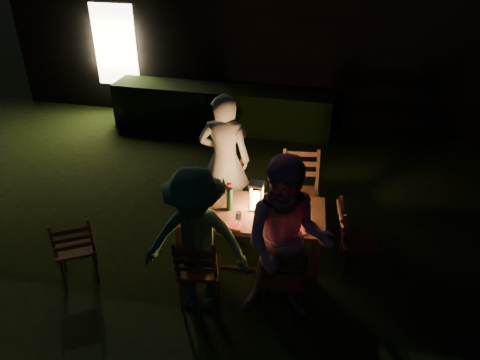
% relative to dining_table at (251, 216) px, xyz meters
% --- Properties ---
extents(garden_envelope, '(40.00, 40.00, 3.20)m').
position_rel_dining_table_xyz_m(garden_envelope, '(-0.90, 6.17, 0.94)').
color(garden_envelope, black).
rests_on(garden_envelope, ground).
extents(dining_table, '(1.76, 0.98, 0.70)m').
position_rel_dining_table_xyz_m(dining_table, '(0.00, 0.00, 0.00)').
color(dining_table, '#482A18').
rests_on(dining_table, ground).
extents(chair_near_left, '(0.50, 0.53, 0.97)m').
position_rel_dining_table_xyz_m(chair_near_left, '(-0.38, -0.81, -0.34)').
color(chair_near_left, '#482A18').
rests_on(chair_near_left, ground).
extents(chair_near_right, '(0.44, 0.48, 0.99)m').
position_rel_dining_table_xyz_m(chair_near_right, '(0.51, -0.73, -0.34)').
color(chair_near_right, '#482A18').
rests_on(chair_near_right, ground).
extents(chair_far_left, '(0.41, 0.44, 0.90)m').
position_rel_dining_table_xyz_m(chair_far_left, '(-0.51, 0.73, -0.36)').
color(chair_far_left, '#482A18').
rests_on(chair_far_left, ground).
extents(chair_far_right, '(0.56, 0.59, 1.08)m').
position_rel_dining_table_xyz_m(chair_far_right, '(0.48, 0.82, -0.31)').
color(chair_far_right, '#482A18').
rests_on(chair_far_right, ground).
extents(chair_end, '(0.51, 0.48, 0.93)m').
position_rel_dining_table_xyz_m(chair_end, '(1.23, 0.10, -0.35)').
color(chair_end, '#482A18').
rests_on(chair_end, ground).
extents(chair_spare, '(0.60, 0.61, 0.96)m').
position_rel_dining_table_xyz_m(chair_spare, '(-1.83, -0.78, -0.35)').
color(chair_spare, '#482A18').
rests_on(chair_spare, ground).
extents(person_house_side, '(0.69, 0.49, 1.81)m').
position_rel_dining_table_xyz_m(person_house_side, '(-0.52, 0.78, 0.27)').
color(person_house_side, beige).
rests_on(person_house_side, ground).
extents(person_opp_right, '(0.95, 0.77, 1.84)m').
position_rel_dining_table_xyz_m(person_opp_right, '(0.52, -0.78, 0.29)').
color(person_opp_right, '#BA8092').
rests_on(person_opp_right, ground).
extents(person_opp_left, '(1.12, 0.71, 1.66)m').
position_rel_dining_table_xyz_m(person_opp_left, '(-0.38, -0.86, 0.20)').
color(person_opp_left, '#2C5937').
rests_on(person_opp_left, ground).
extents(lantern, '(0.16, 0.16, 0.35)m').
position_rel_dining_table_xyz_m(lantern, '(0.05, 0.05, 0.23)').
color(lantern, white).
rests_on(lantern, dining_table).
extents(plate_far_left, '(0.25, 0.25, 0.01)m').
position_rel_dining_table_xyz_m(plate_far_left, '(-0.57, 0.17, 0.08)').
color(plate_far_left, white).
rests_on(plate_far_left, dining_table).
extents(plate_near_left, '(0.25, 0.25, 0.01)m').
position_rel_dining_table_xyz_m(plate_near_left, '(-0.53, -0.27, 0.08)').
color(plate_near_left, white).
rests_on(plate_near_left, dining_table).
extents(plate_far_right, '(0.25, 0.25, 0.01)m').
position_rel_dining_table_xyz_m(plate_far_right, '(0.43, 0.26, 0.08)').
color(plate_far_right, white).
rests_on(plate_far_right, dining_table).
extents(plate_near_right, '(0.25, 0.25, 0.01)m').
position_rel_dining_table_xyz_m(plate_near_right, '(0.47, -0.18, 0.08)').
color(plate_near_right, white).
rests_on(plate_near_right, dining_table).
extents(wineglass_a, '(0.06, 0.06, 0.18)m').
position_rel_dining_table_xyz_m(wineglass_a, '(-0.32, 0.25, 0.16)').
color(wineglass_a, '#59070F').
rests_on(wineglass_a, dining_table).
extents(wineglass_b, '(0.06, 0.06, 0.18)m').
position_rel_dining_table_xyz_m(wineglass_b, '(-0.71, -0.18, 0.16)').
color(wineglass_b, '#59070F').
rests_on(wineglass_b, dining_table).
extents(wineglass_c, '(0.06, 0.06, 0.18)m').
position_rel_dining_table_xyz_m(wineglass_c, '(0.32, -0.25, 0.16)').
color(wineglass_c, '#59070F').
rests_on(wineglass_c, dining_table).
extents(wineglass_d, '(0.06, 0.06, 0.18)m').
position_rel_dining_table_xyz_m(wineglass_d, '(0.60, 0.23, 0.16)').
color(wineglass_d, '#59070F').
rests_on(wineglass_d, dining_table).
extents(wineglass_e, '(0.06, 0.06, 0.18)m').
position_rel_dining_table_xyz_m(wineglass_e, '(-0.07, -0.31, 0.16)').
color(wineglass_e, silver).
rests_on(wineglass_e, dining_table).
extents(bottle_table, '(0.07, 0.07, 0.28)m').
position_rel_dining_table_xyz_m(bottle_table, '(-0.25, -0.02, 0.21)').
color(bottle_table, '#0F471E').
rests_on(bottle_table, dining_table).
extents(napkin_left, '(0.18, 0.14, 0.01)m').
position_rel_dining_table_xyz_m(napkin_left, '(-0.12, -0.33, 0.08)').
color(napkin_left, red).
rests_on(napkin_left, dining_table).
extents(napkin_right, '(0.18, 0.14, 0.01)m').
position_rel_dining_table_xyz_m(napkin_right, '(0.57, -0.25, 0.08)').
color(napkin_right, red).
rests_on(napkin_right, dining_table).
extents(phone, '(0.14, 0.07, 0.01)m').
position_rel_dining_table_xyz_m(phone, '(-0.59, -0.35, 0.07)').
color(phone, black).
rests_on(phone, dining_table).
extents(side_table, '(0.50, 0.50, 0.68)m').
position_rel_dining_table_xyz_m(side_table, '(-0.79, 2.11, -0.04)').
color(side_table, '#886344').
rests_on(side_table, ground).
extents(ice_bucket, '(0.30, 0.30, 0.22)m').
position_rel_dining_table_xyz_m(ice_bucket, '(-0.79, 2.11, 0.15)').
color(ice_bucket, '#A5A8AD').
rests_on(ice_bucket, side_table).
extents(bottle_bucket_a, '(0.07, 0.07, 0.32)m').
position_rel_dining_table_xyz_m(bottle_bucket_a, '(-0.84, 2.07, 0.20)').
color(bottle_bucket_a, '#0F471E').
rests_on(bottle_bucket_a, side_table).
extents(bottle_bucket_b, '(0.07, 0.07, 0.32)m').
position_rel_dining_table_xyz_m(bottle_bucket_b, '(-0.74, 2.15, 0.20)').
color(bottle_bucket_b, '#0F471E').
rests_on(bottle_bucket_b, side_table).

